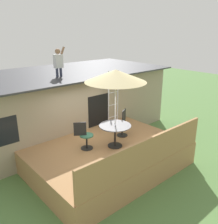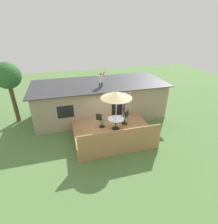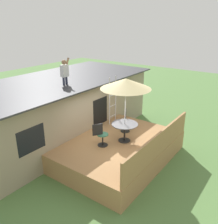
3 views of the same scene
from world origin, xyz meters
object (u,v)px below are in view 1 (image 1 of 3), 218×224
patio_table (115,130)px  patio_chair_right (123,123)px  patio_umbrella (116,76)px  patio_chair_left (84,136)px  step_ladder (113,99)px  person_figure (58,61)px

patio_table → patio_chair_right: (0.83, 0.49, -0.13)m
patio_umbrella → patio_chair_left: (-0.86, 0.52, -1.89)m
patio_umbrella → patio_chair_right: patio_umbrella is taller
patio_table → step_ladder: (1.22, 1.45, 0.51)m
person_figure → patio_chair_right: (1.11, -2.38, -2.09)m
patio_chair_right → patio_umbrella: bearing=-0.0°
patio_chair_right → patio_table: bearing=-0.0°
patio_chair_left → patio_umbrella: bearing=0.0°
step_ladder → person_figure: 2.52m
step_ladder → patio_chair_right: (-0.39, -0.96, -0.64)m
patio_chair_right → patio_chair_left: bearing=-31.4°
patio_table → patio_chair_left: bearing=149.1°
patio_table → patio_chair_left: size_ratio=1.13×
patio_umbrella → step_ladder: 2.27m
person_figure → patio_chair_right: size_ratio=1.21×
person_figure → patio_chair_left: bearing=-104.0°
person_figure → patio_chair_left: person_figure is taller
patio_table → patio_umbrella: bearing=0.0°
patio_table → person_figure: (-0.28, 2.87, 1.96)m
patio_umbrella → person_figure: person_figure is taller
step_ladder → patio_chair_left: (-2.08, -0.93, -0.64)m
patio_table → person_figure: bearing=95.5°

